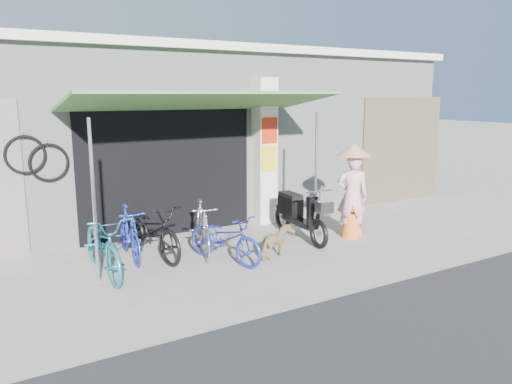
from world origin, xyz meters
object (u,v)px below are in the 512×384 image
bike_black (152,230)px  bike_silver (202,228)px  bike_teal (103,244)px  street_dog (277,243)px  bike_blue (129,233)px  bike_navy (225,238)px  moped (299,214)px  nun (353,192)px

bike_black → bike_silver: 0.83m
bike_teal → street_dog: bearing=-15.2°
bike_blue → bike_black: (0.35, -0.11, 0.02)m
bike_teal → bike_navy: bike_teal is taller
bike_teal → bike_silver: bearing=5.4°
bike_navy → bike_silver: bearing=82.8°
bike_teal → moped: moped is taller
bike_teal → bike_navy: size_ratio=1.21×
street_dog → bike_navy: bearing=45.4°
bike_blue → moped: moped is taller
bike_blue → street_dog: 2.42m
street_dog → nun: size_ratio=0.37×
street_dog → bike_teal: bearing=50.7°
bike_silver → bike_black: bearing=179.4°
bike_silver → bike_navy: size_ratio=0.99×
street_dog → nun: bearing=-103.9°
bike_blue → street_dog: size_ratio=2.28×
bike_navy → nun: 2.76m
bike_black → nun: 3.75m
nun → bike_silver: bearing=27.8°
street_dog → moped: size_ratio=0.35×
bike_black → street_dog: 2.07m
bike_navy → bike_black: bearing=118.3°
bike_silver → moped: 1.93m
bike_blue → bike_black: bike_black is taller
bike_silver → moped: bearing=13.8°
bike_silver → bike_blue: bearing=179.4°
nun → bike_navy: bearing=39.2°
bike_black → bike_navy: bearing=-51.0°
bike_navy → street_dog: size_ratio=2.33×
bike_blue → street_dog: bearing=-25.6°
bike_teal → nun: bearing=-4.7°
bike_silver → street_dog: bike_silver is taller
bike_silver → bike_navy: bearing=-60.3°
bike_black → bike_navy: 1.24m
bike_blue → nun: 4.11m
bike_black → bike_silver: bike_black is taller
bike_teal → bike_navy: bearing=-12.7°
bike_blue → bike_navy: bike_blue is taller
bike_teal → bike_silver: 1.70m
bike_silver → bike_navy: (0.14, -0.57, -0.05)m
bike_teal → street_dog: size_ratio=2.83×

